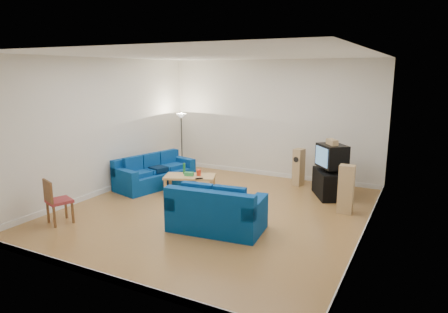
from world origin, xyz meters
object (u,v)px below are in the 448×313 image
at_px(tv_stand, 329,184).
at_px(television, 332,156).
at_px(sofa_loveseat, 216,214).
at_px(coffee_table, 190,178).
at_px(sofa_three_seat, 154,175).

distance_m(tv_stand, television, 0.67).
distance_m(sofa_loveseat, coffee_table, 2.42).
bearing_deg(television, coffee_table, -108.99).
height_order(sofa_three_seat, coffee_table, sofa_three_seat).
bearing_deg(sofa_three_seat, television, 119.92).
distance_m(sofa_three_seat, tv_stand, 4.35).
relative_size(coffee_table, television, 1.56).
bearing_deg(sofa_loveseat, coffee_table, 127.36).
bearing_deg(sofa_loveseat, television, 58.69).
height_order(sofa_three_seat, television, television).
xyz_separation_m(tv_stand, television, (0.03, -0.02, 0.67)).
relative_size(sofa_three_seat, television, 2.55).
bearing_deg(sofa_three_seat, tv_stand, 120.27).
xyz_separation_m(sofa_loveseat, tv_stand, (1.38, 3.02, -0.01)).
relative_size(sofa_three_seat, sofa_loveseat, 1.22).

